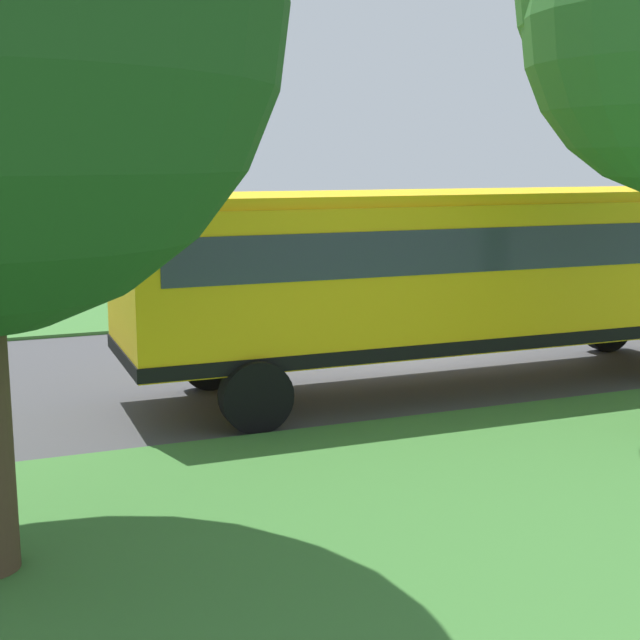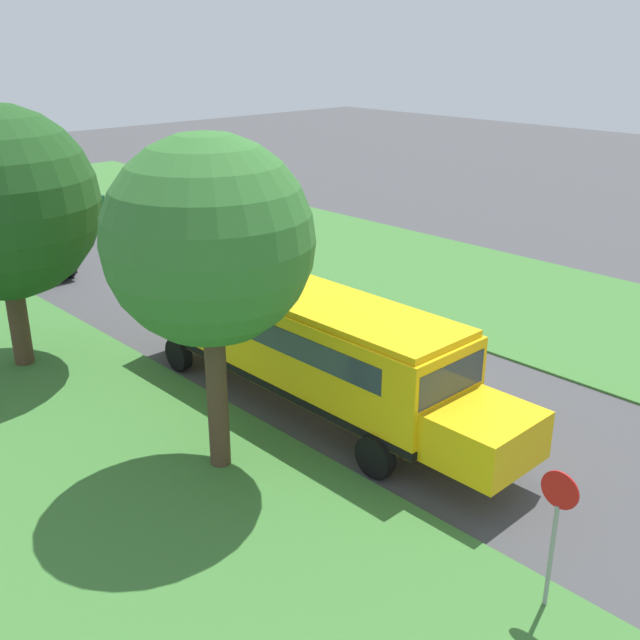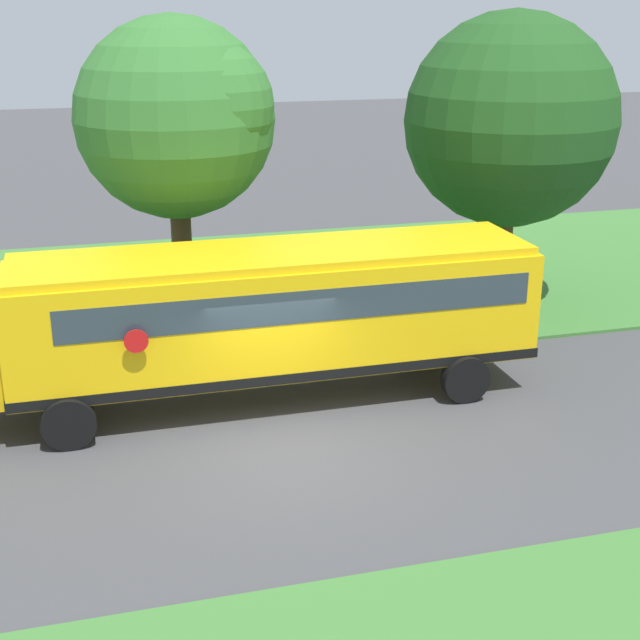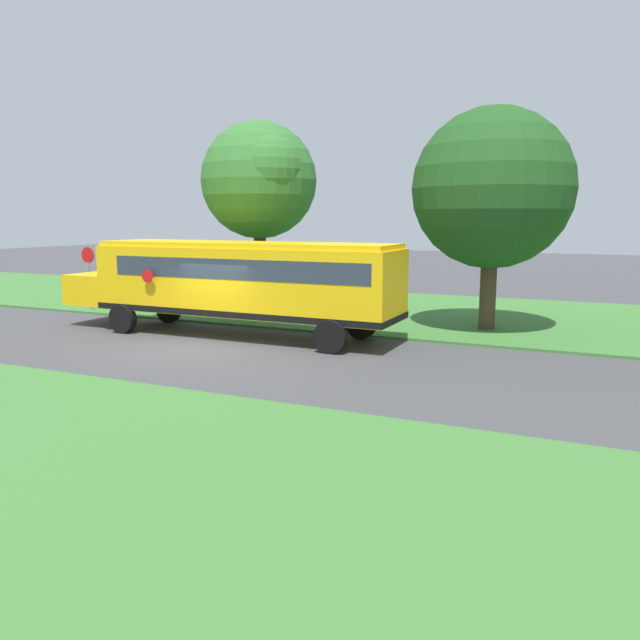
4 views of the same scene
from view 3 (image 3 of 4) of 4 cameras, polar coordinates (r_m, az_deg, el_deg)
ground_plane at (r=16.55m, az=-2.15°, el=-8.41°), size 120.00×120.00×0.00m
grass_verge at (r=25.65m, az=-7.23°, el=1.92°), size 12.00×80.00×0.08m
school_bus at (r=17.99m, az=-3.73°, el=0.61°), size 2.85×12.42×3.16m
oak_tree_beside_bus at (r=20.36m, az=-8.83°, el=12.74°), size 4.45×4.45×7.60m
oak_tree_roadside_mid at (r=23.93m, az=11.74°, el=12.53°), size 5.47×5.47×7.68m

